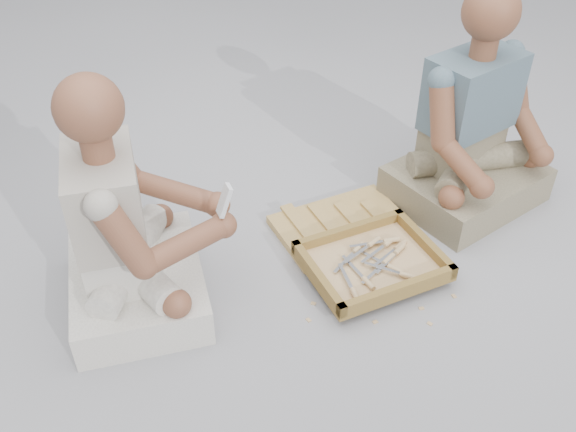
{
  "coord_description": "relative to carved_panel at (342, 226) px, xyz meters",
  "views": [
    {
      "loc": [
        -0.27,
        -1.73,
        1.83
      ],
      "look_at": [
        -0.12,
        0.21,
        0.3
      ],
      "focal_mm": 40.0,
      "sensor_mm": 36.0,
      "label": 1
    }
  ],
  "objects": [
    {
      "name": "wood_chip_14",
      "position": [
        -0.18,
        -0.45,
        -0.02
      ],
      "size": [
        0.02,
        0.02,
        0.0
      ],
      "primitive_type": "cube",
      "rotation": [
        0.0,
        0.0,
        2.74
      ],
      "color": "#D8B37F",
      "rests_on": "ground"
    },
    {
      "name": "wood_chip_6",
      "position": [
        -0.02,
        -0.1,
        -0.02
      ],
      "size": [
        0.02,
        0.02,
        0.0
      ],
      "primitive_type": "cube",
      "rotation": [
        0.0,
        0.0,
        1.37
      ],
      "color": "#D8B37F",
      "rests_on": "ground"
    },
    {
      "name": "wood_chip_2",
      "position": [
        -0.06,
        0.06,
        -0.02
      ],
      "size": [
        0.02,
        0.02,
        0.0
      ],
      "primitive_type": "cube",
      "rotation": [
        0.0,
        0.0,
        1.75
      ],
      "color": "#D8B37F",
      "rests_on": "ground"
    },
    {
      "name": "chisel_6",
      "position": [
        0.09,
        -0.21,
        0.06
      ],
      "size": [
        0.18,
        0.16,
        0.02
      ],
      "rotation": [
        0.0,
        0.0,
        0.7
      ],
      "color": "silver",
      "rests_on": "tool_tray"
    },
    {
      "name": "wood_chip_8",
      "position": [
        0.34,
        0.02,
        -0.02
      ],
      "size": [
        0.02,
        0.02,
        0.0
      ],
      "primitive_type": "cube",
      "rotation": [
        0.0,
        0.0,
        1.73
      ],
      "color": "#D8B37F",
      "rests_on": "ground"
    },
    {
      "name": "mobile_phone",
      "position": [
        -0.5,
        -0.37,
        0.45
      ],
      "size": [
        0.07,
        0.07,
        0.12
      ],
      "rotation": [
        -0.35,
        0.0,
        -1.26
      ],
      "color": "silver",
      "rests_on": "craftsman"
    },
    {
      "name": "chisel_3",
      "position": [
        0.16,
        -0.21,
        0.06
      ],
      "size": [
        0.18,
        0.16,
        0.02
      ],
      "rotation": [
        0.0,
        0.0,
        0.71
      ],
      "color": "silver",
      "rests_on": "tool_tray"
    },
    {
      "name": "chisel_5",
      "position": [
        0.2,
        -0.22,
        0.05
      ],
      "size": [
        0.18,
        0.16,
        0.02
      ],
      "rotation": [
        0.0,
        0.0,
        0.72
      ],
      "color": "silver",
      "rests_on": "tool_tray"
    },
    {
      "name": "wood_chip_5",
      "position": [
        0.25,
        0.07,
        -0.02
      ],
      "size": [
        0.02,
        0.02,
        0.0
      ],
      "primitive_type": "cube",
      "rotation": [
        0.0,
        0.0,
        0.88
      ],
      "color": "#D8B37F",
      "rests_on": "ground"
    },
    {
      "name": "chisel_2",
      "position": [
        0.13,
        -0.31,
        0.05
      ],
      "size": [
        0.17,
        0.17,
        0.02
      ],
      "rotation": [
        0.0,
        0.0,
        0.8
      ],
      "color": "silver",
      "rests_on": "tool_tray"
    },
    {
      "name": "craftsman",
      "position": [
        -0.86,
        -0.37,
        0.31
      ],
      "size": [
        0.7,
        0.7,
        0.97
      ],
      "rotation": [
        0.0,
        0.0,
        -1.38
      ],
      "color": "silver",
      "rests_on": "ground"
    },
    {
      "name": "wood_chip_11",
      "position": [
        0.25,
        -0.59,
        -0.02
      ],
      "size": [
        0.02,
        0.02,
        0.0
      ],
      "primitive_type": "cube",
      "rotation": [
        0.0,
        0.0,
        2.32
      ],
      "color": "#D8B37F",
      "rests_on": "ground"
    },
    {
      "name": "chisel_10",
      "position": [
        0.19,
        -0.26,
        0.06
      ],
      "size": [
        0.16,
        0.18,
        0.02
      ],
      "rotation": [
        0.0,
        0.0,
        0.84
      ],
      "color": "silver",
      "rests_on": "tool_tray"
    },
    {
      "name": "wood_chip_7",
      "position": [
        0.39,
        -0.46,
        -0.02
      ],
      "size": [
        0.02,
        0.02,
        0.0
      ],
      "primitive_type": "cube",
      "rotation": [
        0.0,
        0.0,
        1.85
      ],
      "color": "#D8B37F",
      "rests_on": "ground"
    },
    {
      "name": "chisel_9",
      "position": [
        0.02,
        -0.23,
        0.05
      ],
      "size": [
        0.16,
        0.18,
        0.02
      ],
      "rotation": [
        0.0,
        0.0,
        0.87
      ],
      "color": "silver",
      "rests_on": "tool_tray"
    },
    {
      "name": "carved_panel",
      "position": [
        0.0,
        0.0,
        0.0
      ],
      "size": [
        0.67,
        0.57,
        0.04
      ],
      "primitive_type": "cube",
      "rotation": [
        0.0,
        0.0,
        0.37
      ],
      "color": "olive",
      "rests_on": "ground"
    },
    {
      "name": "wood_chip_13",
      "position": [
        -0.11,
        -0.39,
        -0.02
      ],
      "size": [
        0.02,
        0.02,
        0.0
      ],
      "primitive_type": "cube",
      "rotation": [
        0.0,
        0.0,
        1.26
      ],
      "color": "#D8B37F",
      "rests_on": "ground"
    },
    {
      "name": "wood_chip_3",
      "position": [
        0.05,
        -0.57,
        -0.02
      ],
      "size": [
        0.02,
        0.02,
        0.0
      ],
      "primitive_type": "cube",
      "rotation": [
        0.0,
        0.0,
        0.42
      ],
      "color": "#D8B37F",
      "rests_on": "ground"
    },
    {
      "name": "chisel_4",
      "position": [
        0.15,
        -0.34,
        0.05
      ],
      "size": [
        0.17,
        0.17,
        0.02
      ],
      "rotation": [
        0.0,
        0.0,
        -0.79
      ],
      "color": "silver",
      "rests_on": "tool_tray"
    },
    {
      "name": "tool_tray",
      "position": [
        0.08,
        -0.3,
        0.04
      ],
      "size": [
        0.65,
        0.59,
        0.07
      ],
      "rotation": [
        0.0,
        0.0,
        0.36
      ],
      "color": "brown",
      "rests_on": "carved_panel"
    },
    {
      "name": "chisel_7",
      "position": [
        -0.03,
        -0.47,
        0.06
      ],
      "size": [
        0.06,
        0.22,
        0.02
      ],
      "rotation": [
        0.0,
        0.0,
        -1.38
      ],
      "color": "silver",
      "rests_on": "tool_tray"
    },
    {
      "name": "wood_chip_10",
      "position": [
        0.21,
        -0.15,
        -0.02
      ],
      "size": [
        0.02,
        0.02,
        0.0
      ],
      "primitive_type": "cube",
      "rotation": [
        0.0,
        0.0,
        0.73
      ],
      "color": "#D8B37F",
      "rests_on": "ground"
    },
    {
      "name": "wood_chip_4",
      "position": [
        -0.1,
        0.0,
        -0.02
      ],
      "size": [
        0.02,
        0.02,
        0.0
      ],
      "primitive_type": "cube",
      "rotation": [
        0.0,
        0.0,
        2.68
      ],
      "color": "#D8B37F",
      "rests_on": "ground"
    },
    {
      "name": "wood_chip_0",
      "position": [
        -0.07,
        -0.01,
        -0.02
      ],
      "size": [
        0.02,
        0.02,
        0.0
      ],
      "primitive_type": "cube",
      "rotation": [
        0.0,
        0.0,
        2.33
      ],
      "color": "#D8B37F",
      "rests_on": "ground"
    },
    {
      "name": "chisel_0",
      "position": [
        0.03,
        -0.41,
        0.05
      ],
      "size": [
        0.11,
        0.21,
        0.02
      ],
      "rotation": [
        0.0,
        0.0,
        -1.14
      ],
      "color": "silver",
      "rests_on": "tool_tray"
    },
    {
      "name": "chisel_8",
      "position": [
        0.19,
        -0.4,
        0.06
      ],
      "size": [
        0.2,
        0.12,
        0.02
      ],
      "rotation": [
        0.0,
        0.0,
        -0.51
      ],
      "color": "silver",
      "rests_on": "tool_tray"
    },
    {
      "name": "ground",
      "position": [
        -0.14,
        -0.48,
        -0.02
      ],
      "size": [
        60.0,
        60.0,
        0.0
      ],
      "primitive_type": "plane",
      "color": "#A3A3A8",
      "rests_on": "ground"
    },
    {
      "name": "companion",
      "position": [
        0.6,
        0.2,
        0.32
      ],
      "size": [
        0.83,
        0.78,
        1.02
      ],
      "rotation": [
        0.0,
        0.0,
        3.7
      ],
      "color": "gray",
      "rests_on": "ground"
    },
    {
      "name": "wood_chip_12",
      "position": [
        -0.2,
        -0.54,
        -0.02
      ],
      "size": [
        0.02,
        0.02,
        0.0
      ],
      "primitive_type": "cube",
      "rotation": [
        0.0,
        0.0,
        2.12
      ],
      "color": "#D8B37F",
      "rests_on": "ground"
    },
    {
      "name": "chisel_1",
      "position": [
        0.16,
        -0.19,
        0.06
      ],
      "size": [
        0.22,
        0.05,
        0.02
      ],
      "rotation": [
        0.0,
        0.0,
        0.16
      ],
      "color": "silver",
      "rests_on": "tool_tray"
    },
    {
      "name": "wood_chip_1",
      "position": [
        0.24,
        -0.51,
        -0.02
      ],
      "size": [
        0.02,
        0.02,
        0.0
      ],
      "primitive_type": "cube",
      "rotation": [
        0.0,
        0.0,
        0.1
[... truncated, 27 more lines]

